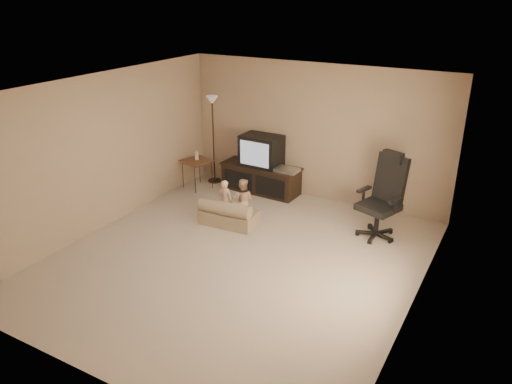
{
  "coord_description": "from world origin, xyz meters",
  "views": [
    {
      "loc": [
        3.37,
        -5.43,
        3.71
      ],
      "look_at": [
        -0.02,
        0.6,
        0.85
      ],
      "focal_mm": 35.0,
      "sensor_mm": 36.0,
      "label": 1
    }
  ],
  "objects_px": {
    "tv_stand": "(262,169)",
    "office_chair": "(381,207)",
    "floor_lamp": "(213,120)",
    "toddler_left": "(225,200)",
    "toddler_right": "(243,200)",
    "side_table": "(197,161)",
    "child_sofa": "(228,215)"
  },
  "relations": [
    {
      "from": "side_table",
      "to": "toddler_right",
      "type": "distance_m",
      "value": 1.8
    },
    {
      "from": "tv_stand",
      "to": "side_table",
      "type": "bearing_deg",
      "value": -157.2
    },
    {
      "from": "tv_stand",
      "to": "child_sofa",
      "type": "xyz_separation_m",
      "value": [
        0.23,
        -1.58,
        -0.28
      ]
    },
    {
      "from": "tv_stand",
      "to": "toddler_right",
      "type": "bearing_deg",
      "value": -72.52
    },
    {
      "from": "floor_lamp",
      "to": "toddler_left",
      "type": "height_order",
      "value": "floor_lamp"
    },
    {
      "from": "tv_stand",
      "to": "floor_lamp",
      "type": "relative_size",
      "value": 0.9
    },
    {
      "from": "tv_stand",
      "to": "toddler_left",
      "type": "xyz_separation_m",
      "value": [
        0.09,
        -1.44,
        -0.1
      ]
    },
    {
      "from": "toddler_left",
      "to": "toddler_right",
      "type": "height_order",
      "value": "toddler_right"
    },
    {
      "from": "side_table",
      "to": "floor_lamp",
      "type": "xyz_separation_m",
      "value": [
        0.1,
        0.45,
        0.73
      ]
    },
    {
      "from": "child_sofa",
      "to": "toddler_right",
      "type": "bearing_deg",
      "value": 56.2
    },
    {
      "from": "floor_lamp",
      "to": "toddler_right",
      "type": "height_order",
      "value": "floor_lamp"
    },
    {
      "from": "tv_stand",
      "to": "side_table",
      "type": "xyz_separation_m",
      "value": [
        -1.19,
        -0.45,
        0.08
      ]
    },
    {
      "from": "child_sofa",
      "to": "toddler_right",
      "type": "relative_size",
      "value": 1.26
    },
    {
      "from": "child_sofa",
      "to": "toddler_right",
      "type": "height_order",
      "value": "toddler_right"
    },
    {
      "from": "side_table",
      "to": "tv_stand",
      "type": "bearing_deg",
      "value": 20.87
    },
    {
      "from": "child_sofa",
      "to": "toddler_right",
      "type": "xyz_separation_m",
      "value": [
        0.14,
        0.24,
        0.2
      ]
    },
    {
      "from": "office_chair",
      "to": "side_table",
      "type": "xyz_separation_m",
      "value": [
        -3.74,
        0.26,
        0.06
      ]
    },
    {
      "from": "toddler_left",
      "to": "child_sofa",
      "type": "bearing_deg",
      "value": 135.44
    },
    {
      "from": "floor_lamp",
      "to": "toddler_right",
      "type": "relative_size",
      "value": 2.29
    },
    {
      "from": "office_chair",
      "to": "toddler_left",
      "type": "bearing_deg",
      "value": -144.64
    },
    {
      "from": "side_table",
      "to": "toddler_left",
      "type": "bearing_deg",
      "value": -37.54
    },
    {
      "from": "toddler_left",
      "to": "toddler_right",
      "type": "xyz_separation_m",
      "value": [
        0.28,
        0.1,
        0.02
      ]
    },
    {
      "from": "child_sofa",
      "to": "tv_stand",
      "type": "bearing_deg",
      "value": 94.89
    },
    {
      "from": "office_chair",
      "to": "floor_lamp",
      "type": "bearing_deg",
      "value": -172.11
    },
    {
      "from": "tv_stand",
      "to": "office_chair",
      "type": "height_order",
      "value": "office_chair"
    },
    {
      "from": "tv_stand",
      "to": "office_chair",
      "type": "bearing_deg",
      "value": -13.71
    },
    {
      "from": "side_table",
      "to": "floor_lamp",
      "type": "distance_m",
      "value": 0.87
    },
    {
      "from": "tv_stand",
      "to": "floor_lamp",
      "type": "distance_m",
      "value": 1.36
    },
    {
      "from": "floor_lamp",
      "to": "side_table",
      "type": "bearing_deg",
      "value": -102.55
    },
    {
      "from": "side_table",
      "to": "office_chair",
      "type": "bearing_deg",
      "value": -3.96
    },
    {
      "from": "floor_lamp",
      "to": "toddler_right",
      "type": "distance_m",
      "value": 2.17
    },
    {
      "from": "toddler_left",
      "to": "side_table",
      "type": "bearing_deg",
      "value": -38.71
    }
  ]
}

